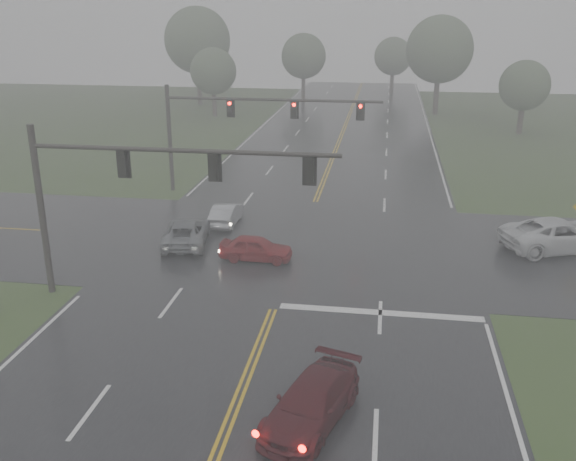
% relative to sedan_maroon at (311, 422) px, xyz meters
% --- Properties ---
extents(main_road, '(18.00, 160.00, 0.02)m').
position_rel_sedan_maroon_xyz_m(main_road, '(-2.50, 13.43, 0.00)').
color(main_road, black).
rests_on(main_road, ground).
extents(cross_street, '(120.00, 14.00, 0.02)m').
position_rel_sedan_maroon_xyz_m(cross_street, '(-2.50, 15.43, 0.00)').
color(cross_street, black).
rests_on(cross_street, ground).
extents(stop_bar, '(8.50, 0.50, 0.01)m').
position_rel_sedan_maroon_xyz_m(stop_bar, '(2.00, 7.83, 0.00)').
color(stop_bar, silver).
rests_on(stop_bar, ground).
extents(sedan_maroon, '(3.21, 4.99, 1.34)m').
position_rel_sedan_maroon_xyz_m(sedan_maroon, '(0.00, 0.00, 0.00)').
color(sedan_maroon, '#3E0B10').
rests_on(sedan_maroon, ground).
extents(sedan_red, '(3.71, 1.56, 1.25)m').
position_rel_sedan_maroon_xyz_m(sedan_red, '(-4.33, 12.89, 0.00)').
color(sedan_red, maroon).
rests_on(sedan_red, ground).
extents(sedan_silver, '(1.32, 3.77, 1.24)m').
position_rel_sedan_maroon_xyz_m(sedan_silver, '(-7.18, 18.19, 0.00)').
color(sedan_silver, '#A2A4AA').
rests_on(sedan_silver, ground).
extents(car_grey, '(2.97, 5.08, 1.33)m').
position_rel_sedan_maroon_xyz_m(car_grey, '(-8.51, 14.57, 0.00)').
color(car_grey, slate).
rests_on(car_grey, ground).
extents(pickup_white, '(6.65, 4.66, 1.68)m').
position_rel_sedan_maroon_xyz_m(pickup_white, '(11.12, 16.67, 0.00)').
color(pickup_white, silver).
rests_on(pickup_white, ground).
extents(signal_gantry_near, '(13.07, 0.33, 7.57)m').
position_rel_sedan_maroon_xyz_m(signal_gantry_near, '(-8.72, 7.79, 5.30)').
color(signal_gantry_near, black).
rests_on(signal_gantry_near, ground).
extents(signal_gantry_far, '(14.44, 0.37, 7.26)m').
position_rel_sedan_maroon_xyz_m(signal_gantry_far, '(-8.15, 24.88, 5.14)').
color(signal_gantry_far, black).
rests_on(signal_gantry_far, ground).
extents(tree_nw_a, '(5.29, 5.29, 7.77)m').
position_rel_sedan_maroon_xyz_m(tree_nw_a, '(-18.05, 56.42, 5.10)').
color(tree_nw_a, '#352922').
rests_on(tree_nw_a, ground).
extents(tree_ne_a, '(7.69, 7.69, 11.29)m').
position_rel_sedan_maroon_xyz_m(tree_ne_a, '(7.51, 61.50, 7.43)').
color(tree_ne_a, '#352922').
rests_on(tree_ne_a, ground).
extents(tree_n_mid, '(6.01, 6.01, 8.83)m').
position_rel_sedan_maroon_xyz_m(tree_n_mid, '(-9.58, 71.55, 5.80)').
color(tree_n_mid, '#352922').
rests_on(tree_n_mid, ground).
extents(tree_e_near, '(4.93, 4.93, 7.24)m').
position_rel_sedan_maroon_xyz_m(tree_e_near, '(15.14, 50.39, 4.75)').
color(tree_e_near, '#352922').
rests_on(tree_e_near, ground).
extents(tree_nw_b, '(8.34, 8.34, 12.25)m').
position_rel_sedan_maroon_xyz_m(tree_nw_b, '(-22.35, 65.14, 8.06)').
color(tree_nw_b, '#352922').
rests_on(tree_nw_b, ground).
extents(tree_n_far, '(5.46, 5.46, 8.02)m').
position_rel_sedan_maroon_xyz_m(tree_n_far, '(2.36, 80.52, 5.27)').
color(tree_n_far, '#352922').
rests_on(tree_n_far, ground).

